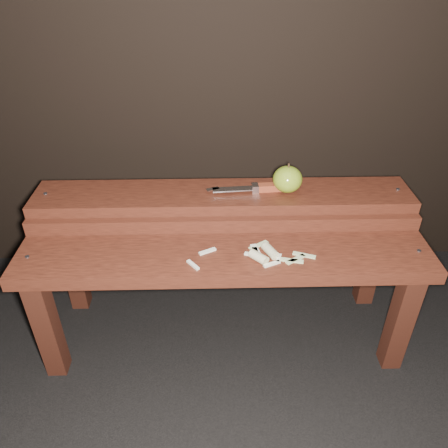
{
  "coord_description": "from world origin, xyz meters",
  "views": [
    {
      "loc": [
        -0.03,
        -1.04,
        1.18
      ],
      "look_at": [
        0.0,
        0.06,
        0.45
      ],
      "focal_mm": 35.0,
      "sensor_mm": 36.0,
      "label": 1
    }
  ],
  "objects_px": {
    "bench_rear_tier": "(223,215)",
    "knife": "(265,188)",
    "apple": "(288,179)",
    "bench_front_tier": "(225,274)"
  },
  "relations": [
    {
      "from": "knife",
      "to": "bench_rear_tier",
      "type": "bearing_deg",
      "value": -176.67
    },
    {
      "from": "bench_front_tier",
      "to": "apple",
      "type": "xyz_separation_m",
      "value": [
        0.2,
        0.23,
        0.19
      ]
    },
    {
      "from": "bench_front_tier",
      "to": "knife",
      "type": "relative_size",
      "value": 4.26
    },
    {
      "from": "bench_rear_tier",
      "to": "apple",
      "type": "distance_m",
      "value": 0.24
    },
    {
      "from": "knife",
      "to": "bench_front_tier",
      "type": "bearing_deg",
      "value": -119.4
    },
    {
      "from": "bench_rear_tier",
      "to": "apple",
      "type": "xyz_separation_m",
      "value": [
        0.2,
        0.0,
        0.13
      ]
    },
    {
      "from": "apple",
      "to": "knife",
      "type": "height_order",
      "value": "apple"
    },
    {
      "from": "bench_rear_tier",
      "to": "knife",
      "type": "relative_size",
      "value": 4.26
    },
    {
      "from": "bench_front_tier",
      "to": "bench_rear_tier",
      "type": "distance_m",
      "value": 0.23
    },
    {
      "from": "apple",
      "to": "knife",
      "type": "distance_m",
      "value": 0.08
    }
  ]
}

